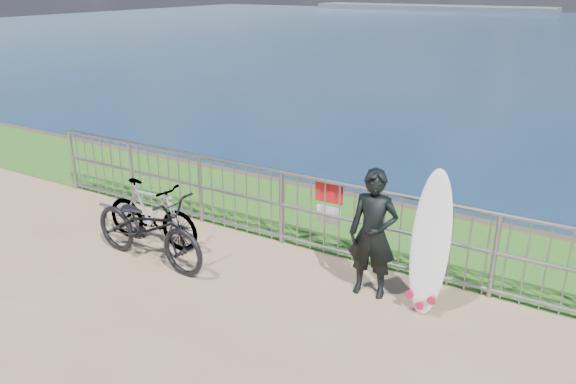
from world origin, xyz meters
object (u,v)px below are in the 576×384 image
Objects in this scene: surfboard at (430,248)px; bicycle_near at (148,227)px; bicycle_far at (152,213)px; surfer at (373,234)px.

bicycle_near is (-3.63, -0.80, -0.27)m from surfboard.
bicycle_far is (-0.36, 0.44, -0.03)m from bicycle_near.
bicycle_far is (-3.29, -0.34, -0.32)m from surfer.
surfboard is at bearing -6.56° from surfer.
surfer reaches higher than bicycle_near.
bicycle_far is at bearing -174.90° from surfboard.
bicycle_near reaches higher than bicycle_far.
bicycle_far is at bearing 178.30° from surfer.
surfer is 3.05m from bicycle_near.
surfer is at bearing -178.92° from surfboard.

